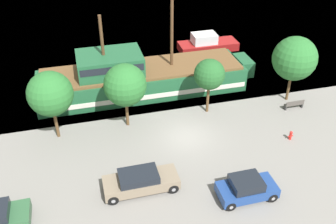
# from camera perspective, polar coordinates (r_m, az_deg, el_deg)

# --- Properties ---
(ground_plane) EXTENTS (160.00, 160.00, 0.00)m
(ground_plane) POSITION_cam_1_polar(r_m,az_deg,el_deg) (30.08, 2.79, -3.69)
(ground_plane) COLOR gray
(pirate_ship) EXTENTS (20.46, 5.00, 8.73)m
(pirate_ship) POSITION_cam_1_polar(r_m,az_deg,el_deg) (35.23, -4.43, 5.29)
(pirate_ship) COLOR #1E5633
(pirate_ship) RESTS_ON water_surface
(moored_boat_dockside) EXTENTS (6.83, 2.47, 2.01)m
(moored_boat_dockside) POSITION_cam_1_polar(r_m,az_deg,el_deg) (44.27, 5.95, 10.28)
(moored_boat_dockside) COLOR maroon
(moored_boat_dockside) RESTS_ON water_surface
(parked_car_curb_front) EXTENTS (4.97, 1.93, 1.47)m
(parked_car_curb_front) POSITION_cam_1_polar(r_m,az_deg,el_deg) (25.19, -4.22, -10.47)
(parked_car_curb_front) COLOR #7F705B
(parked_car_curb_front) RESTS_ON ground_plane
(parked_car_curb_mid) EXTENTS (3.82, 1.91, 1.54)m
(parked_car_curb_mid) POSITION_cam_1_polar(r_m,az_deg,el_deg) (25.18, 11.89, -11.27)
(parked_car_curb_mid) COLOR navy
(parked_car_curb_mid) RESTS_ON ground_plane
(fire_hydrant) EXTENTS (0.42, 0.25, 0.76)m
(fire_hydrant) POSITION_cam_1_polar(r_m,az_deg,el_deg) (31.02, 18.19, -3.35)
(fire_hydrant) COLOR red
(fire_hydrant) RESTS_ON ground_plane
(bench_promenade_east) EXTENTS (1.74, 0.45, 0.85)m
(bench_promenade_east) POSITION_cam_1_polar(r_m,az_deg,el_deg) (34.93, 18.67, 1.11)
(bench_promenade_east) COLOR #4C4742
(bench_promenade_east) RESTS_ON ground_plane
(tree_row_east) EXTENTS (3.43, 3.43, 5.68)m
(tree_row_east) POSITION_cam_1_polar(r_m,az_deg,el_deg) (29.16, -17.51, 2.66)
(tree_row_east) COLOR brown
(tree_row_east) RESTS_ON ground_plane
(tree_row_mideast) EXTENTS (3.40, 3.40, 5.51)m
(tree_row_mideast) POSITION_cam_1_polar(r_m,az_deg,el_deg) (29.45, -6.56, 4.09)
(tree_row_mideast) COLOR brown
(tree_row_mideast) RESTS_ON ground_plane
(tree_row_midwest) EXTENTS (2.60, 2.60, 4.97)m
(tree_row_midwest) POSITION_cam_1_polar(r_m,az_deg,el_deg) (31.29, 6.33, 5.69)
(tree_row_midwest) COLOR brown
(tree_row_midwest) RESTS_ON ground_plane
(tree_row_west) EXTENTS (3.84, 3.84, 6.08)m
(tree_row_west) POSITION_cam_1_polar(r_m,az_deg,el_deg) (34.44, 18.74, 7.72)
(tree_row_west) COLOR brown
(tree_row_west) RESTS_ON ground_plane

